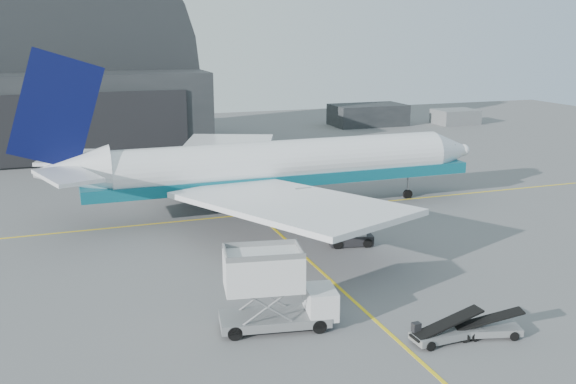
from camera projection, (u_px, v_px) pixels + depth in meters
name	position (u px, v px, depth m)	size (l,w,h in m)	color
ground	(338.00, 287.00, 45.83)	(200.00, 200.00, 0.00)	#565659
taxi_lines	(281.00, 235.00, 57.41)	(80.00, 42.12, 0.02)	yellow
hangar	(29.00, 87.00, 95.74)	(50.00, 28.30, 28.00)	black
distant_bldg_a	(368.00, 125.00, 123.92)	(14.00, 8.00, 4.00)	black
distant_bldg_b	(455.00, 124.00, 125.77)	(8.00, 6.00, 2.80)	slate
airliner	(267.00, 167.00, 63.82)	(47.28, 45.85, 16.59)	white
catering_truck	(273.00, 290.00, 38.96)	(7.46, 3.74, 4.90)	slate
pushback_tug	(352.00, 237.00, 54.81)	(4.00, 2.80, 1.70)	black
belt_loader_a	(445.00, 332.00, 37.80)	(4.62, 1.78, 1.75)	slate
belt_loader_b	(485.00, 328.00, 38.36)	(4.48, 2.41, 1.67)	slate
traffic_cone	(290.00, 251.00, 52.63)	(0.37, 0.37, 0.53)	#FF5208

